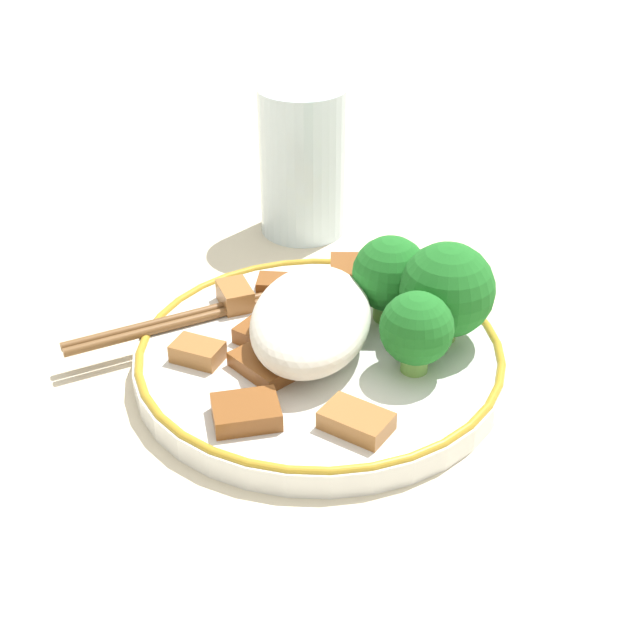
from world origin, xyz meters
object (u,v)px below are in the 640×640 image
(broccoli_back_center, at_px, (447,291))
(chopsticks, at_px, (239,305))
(broccoli_back_left, at_px, (417,330))
(drinking_glass, at_px, (303,161))
(plate, at_px, (320,357))
(broccoli_back_right, at_px, (390,276))

(broccoli_back_center, height_order, chopsticks, broccoli_back_center)
(broccoli_back_left, relative_size, drinking_glass, 0.44)
(plate, relative_size, broccoli_back_center, 3.54)
(broccoli_back_left, height_order, chopsticks, broccoli_back_left)
(chopsticks, relative_size, drinking_glass, 1.70)
(broccoli_back_center, distance_m, broccoli_back_right, 0.04)
(broccoli_back_center, relative_size, chopsticks, 0.33)
(broccoli_back_right, bearing_deg, plate, 137.60)
(plate, xyz_separation_m, chopsticks, (0.04, 0.06, 0.01))
(plate, height_order, drinking_glass, drinking_glass)
(plate, bearing_deg, broccoli_back_right, -42.40)
(broccoli_back_center, height_order, drinking_glass, drinking_glass)
(broccoli_back_left, bearing_deg, drinking_glass, 26.28)
(drinking_glass, bearing_deg, broccoli_back_right, -151.44)
(broccoli_back_center, bearing_deg, plate, 107.50)
(broccoli_back_right, relative_size, drinking_glass, 0.49)
(broccoli_back_center, relative_size, broccoli_back_right, 1.13)
(broccoli_back_left, xyz_separation_m, broccoli_back_center, (0.03, -0.01, 0.01))
(broccoli_back_right, bearing_deg, drinking_glass, 28.56)
(broccoli_back_left, relative_size, chopsticks, 0.26)
(chopsticks, bearing_deg, drinking_glass, -6.68)
(broccoli_back_center, bearing_deg, chopsticks, 83.65)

